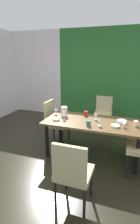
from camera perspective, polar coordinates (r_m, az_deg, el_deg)
ground_plane at (r=3.52m, az=-7.75°, el=-15.22°), size 5.22×5.62×0.02m
back_panel_interior at (r=6.24m, az=-10.87°, el=12.30°), size 1.80×0.10×2.71m
garden_window_panel at (r=5.42m, az=14.29°, el=11.36°), size 3.42×0.10×2.71m
dining_table at (r=3.35m, az=7.50°, el=-4.34°), size 1.83×0.87×0.73m
chair_head_far at (r=4.61m, az=10.72°, el=0.02°), size 0.44×0.45×0.91m
chair_left_far at (r=3.92m, az=-5.16°, el=-2.58°), size 0.45×0.44×0.97m
chair_head_near at (r=2.28m, az=0.80°, el=-18.79°), size 0.44×0.44×0.95m
wine_glass_east at (r=3.67m, az=-4.61°, el=0.94°), size 0.07×0.07×0.15m
wine_glass_right at (r=3.34m, az=-1.94°, el=-0.72°), size 0.08×0.08×0.15m
wine_glass_south at (r=3.38m, az=8.46°, el=-0.61°), size 0.07×0.07×0.16m
wine_glass_left at (r=3.08m, az=9.65°, el=-2.52°), size 0.07×0.07×0.15m
serving_bowl_near_window at (r=3.35m, az=-4.49°, el=-2.38°), size 0.14×0.14×0.04m
serving_bowl_center at (r=3.12m, az=14.57°, el=-4.42°), size 0.15×0.15×0.04m
serving_bowl_corner at (r=3.34m, az=16.49°, el=-3.02°), size 0.18×0.18×0.05m
cup_north at (r=3.60m, az=5.17°, el=-0.50°), size 0.07×0.07×0.10m
cup_front at (r=3.13m, az=17.25°, el=-4.13°), size 0.06×0.06×0.08m
cup_rear at (r=3.26m, az=20.67°, el=-3.51°), size 0.08×0.08×0.09m
cup_near_shelf at (r=3.08m, az=6.06°, el=-3.66°), size 0.08×0.08×0.09m
pitcher_west at (r=3.58m, az=-1.90°, el=0.29°), size 0.14×0.13×0.19m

